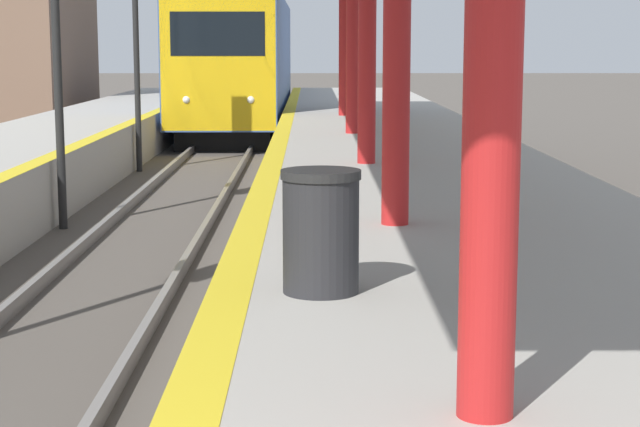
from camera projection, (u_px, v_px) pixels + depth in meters
name	position (u px, v px, depth m)	size (l,w,h in m)	color
train	(241.00, 60.00, 33.25)	(2.78, 16.61, 4.22)	black
signal_far	(135.00, 5.00, 21.70)	(0.36, 0.31, 4.90)	black
trash_bin	(321.00, 231.00, 7.03)	(0.53, 0.53, 0.82)	#262628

